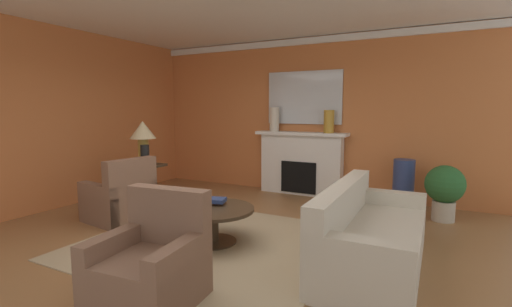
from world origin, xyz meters
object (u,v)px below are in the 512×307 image
(vase_mantel_right, at_px, (329,122))
(vase_on_side_table, at_px, (145,156))
(potted_plant, at_px, (445,188))
(vase_tall_corner, at_px, (403,185))
(vase_mantel_left, at_px, (274,119))
(sofa, at_px, (370,239))
(armchair_near_window, at_px, (120,200))
(table_lamp, at_px, (143,134))
(fireplace, at_px, (301,165))
(mantel_mirror, at_px, (304,98))
(armchair_facing_fireplace, at_px, (151,268))
(side_table, at_px, (145,182))
(coffee_table, at_px, (214,217))

(vase_mantel_right, bearing_deg, vase_on_side_table, -140.88)
(potted_plant, bearing_deg, vase_tall_corner, 151.35)
(vase_mantel_left, bearing_deg, vase_on_side_table, -124.79)
(sofa, distance_m, potted_plant, 2.24)
(armchair_near_window, bearing_deg, vase_tall_corner, 34.85)
(table_lamp, distance_m, vase_on_side_table, 0.40)
(vase_mantel_left, relative_size, vase_tall_corner, 0.56)
(vase_tall_corner, bearing_deg, fireplace, 171.01)
(vase_mantel_right, distance_m, potted_plant, 2.23)
(mantel_mirror, xyz_separation_m, vase_tall_corner, (1.89, -0.42, -1.45))
(armchair_facing_fireplace, bearing_deg, mantel_mirror, 93.91)
(side_table, xyz_separation_m, vase_mantel_left, (1.58, 1.94, 1.05))
(coffee_table, height_order, potted_plant, potted_plant)
(sofa, height_order, table_lamp, table_lamp)
(armchair_near_window, xyz_separation_m, vase_tall_corner, (3.66, 2.55, 0.11))
(mantel_mirror, height_order, potted_plant, mantel_mirror)
(armchair_near_window, relative_size, vase_mantel_left, 2.02)
(mantel_mirror, height_order, coffee_table, mantel_mirror)
(mantel_mirror, distance_m, coffee_table, 3.46)
(sofa, relative_size, coffee_table, 2.12)
(vase_mantel_right, bearing_deg, side_table, -144.14)
(fireplace, height_order, side_table, fireplace)
(mantel_mirror, distance_m, vase_on_side_table, 3.14)
(sofa, bearing_deg, mantel_mirror, 122.30)
(mantel_mirror, height_order, armchair_near_window, mantel_mirror)
(fireplace, relative_size, potted_plant, 2.16)
(mantel_mirror, bearing_deg, vase_mantel_left, -162.82)
(table_lamp, height_order, vase_mantel_right, vase_mantel_right)
(sofa, xyz_separation_m, side_table, (-3.95, 0.77, 0.10))
(vase_on_side_table, distance_m, potted_plant, 4.72)
(side_table, distance_m, vase_on_side_table, 0.52)
(table_lamp, bearing_deg, potted_plant, 16.38)
(side_table, relative_size, vase_mantel_left, 1.49)
(sofa, distance_m, vase_mantel_left, 3.78)
(coffee_table, bearing_deg, sofa, 6.89)
(side_table, distance_m, potted_plant, 4.82)
(fireplace, height_order, armchair_near_window, fireplace)
(sofa, bearing_deg, vase_tall_corner, 88.28)
(vase_tall_corner, relative_size, vase_mantel_right, 2.00)
(fireplace, bearing_deg, vase_mantel_right, -5.15)
(armchair_near_window, bearing_deg, fireplace, 58.17)
(vase_mantel_right, bearing_deg, fireplace, 174.85)
(fireplace, height_order, sofa, fireplace)
(fireplace, bearing_deg, potted_plant, -14.13)
(armchair_near_window, bearing_deg, coffee_table, -4.18)
(side_table, bearing_deg, vase_mantel_left, 50.81)
(table_lamp, distance_m, vase_mantel_left, 2.51)
(sofa, bearing_deg, potted_plant, 72.45)
(potted_plant, bearing_deg, armchair_facing_fireplace, -120.17)
(armchair_facing_fireplace, relative_size, vase_mantel_left, 2.02)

